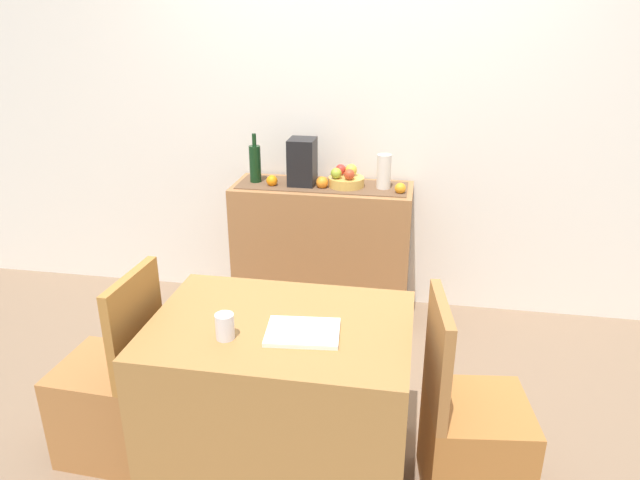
% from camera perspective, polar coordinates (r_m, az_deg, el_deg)
% --- Properties ---
extents(ground_plane, '(6.40, 6.40, 0.02)m').
position_cam_1_polar(ground_plane, '(3.17, 0.47, -15.24)').
color(ground_plane, '#7F654F').
rests_on(ground_plane, ground).
extents(room_wall_rear, '(6.40, 0.06, 2.70)m').
position_cam_1_polar(room_wall_rear, '(3.74, 3.62, 13.32)').
color(room_wall_rear, silver).
rests_on(room_wall_rear, ground).
extents(sideboard_console, '(1.11, 0.42, 0.87)m').
position_cam_1_polar(sideboard_console, '(3.76, 0.22, -1.06)').
color(sideboard_console, '#9A673E').
rests_on(sideboard_console, ground).
extents(table_runner, '(1.05, 0.32, 0.01)m').
position_cam_1_polar(table_runner, '(3.61, 0.23, 5.38)').
color(table_runner, brown).
rests_on(table_runner, sideboard_console).
extents(fruit_bowl, '(0.22, 0.22, 0.06)m').
position_cam_1_polar(fruit_bowl, '(3.58, 2.59, 5.73)').
color(fruit_bowl, gold).
rests_on(fruit_bowl, table_runner).
extents(apple_rear, '(0.07, 0.07, 0.07)m').
position_cam_1_polar(apple_rear, '(3.54, 1.59, 6.56)').
color(apple_rear, '#95AB30').
rests_on(apple_rear, fruit_bowl).
extents(apple_front, '(0.07, 0.07, 0.07)m').
position_cam_1_polar(apple_front, '(3.60, 3.02, 6.88)').
color(apple_front, gold).
rests_on(apple_front, fruit_bowl).
extents(apple_center, '(0.06, 0.06, 0.06)m').
position_cam_1_polar(apple_center, '(3.52, 2.85, 6.43)').
color(apple_center, '#B63D22').
rests_on(apple_center, fruit_bowl).
extents(apple_left, '(0.07, 0.07, 0.07)m').
position_cam_1_polar(apple_left, '(3.62, 2.04, 6.92)').
color(apple_left, red).
rests_on(apple_left, fruit_bowl).
extents(wine_bottle, '(0.07, 0.07, 0.31)m').
position_cam_1_polar(wine_bottle, '(3.68, -6.38, 7.47)').
color(wine_bottle, black).
rests_on(wine_bottle, sideboard_console).
extents(coffee_maker, '(0.16, 0.18, 0.29)m').
position_cam_1_polar(coffee_maker, '(3.60, -1.75, 7.64)').
color(coffee_maker, black).
rests_on(coffee_maker, sideboard_console).
extents(ceramic_vase, '(0.08, 0.08, 0.21)m').
position_cam_1_polar(ceramic_vase, '(3.54, 6.28, 6.65)').
color(ceramic_vase, silver).
rests_on(ceramic_vase, sideboard_console).
extents(orange_loose_mid, '(0.07, 0.07, 0.07)m').
position_cam_1_polar(orange_loose_mid, '(3.61, -4.73, 5.81)').
color(orange_loose_mid, orange).
rests_on(orange_loose_mid, sideboard_console).
extents(orange_loose_end, '(0.07, 0.07, 0.07)m').
position_cam_1_polar(orange_loose_end, '(3.48, 7.88, 5.04)').
color(orange_loose_end, orange).
rests_on(orange_loose_end, sideboard_console).
extents(orange_loose_far, '(0.07, 0.07, 0.07)m').
position_cam_1_polar(orange_loose_far, '(3.55, 0.20, 5.66)').
color(orange_loose_far, orange).
rests_on(orange_loose_far, sideboard_console).
extents(dining_table, '(1.04, 0.74, 0.74)m').
position_cam_1_polar(dining_table, '(2.55, -3.72, -15.32)').
color(dining_table, '#A0703B').
rests_on(dining_table, ground).
extents(open_book, '(0.30, 0.24, 0.02)m').
position_cam_1_polar(open_book, '(2.26, -1.69, -9.02)').
color(open_book, white).
rests_on(open_book, dining_table).
extents(coffee_cup, '(0.07, 0.07, 0.10)m').
position_cam_1_polar(coffee_cup, '(2.24, -9.31, -8.35)').
color(coffee_cup, silver).
rests_on(coffee_cup, dining_table).
extents(chair_near_window, '(0.42, 0.42, 0.90)m').
position_cam_1_polar(chair_near_window, '(2.87, -19.63, -14.50)').
color(chair_near_window, '#A56B39').
rests_on(chair_near_window, ground).
extents(chair_by_corner, '(0.45, 0.45, 0.90)m').
position_cam_1_polar(chair_by_corner, '(2.57, 14.59, -18.60)').
color(chair_by_corner, '#A96A32').
rests_on(chair_by_corner, ground).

